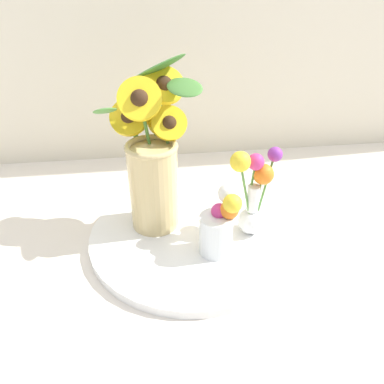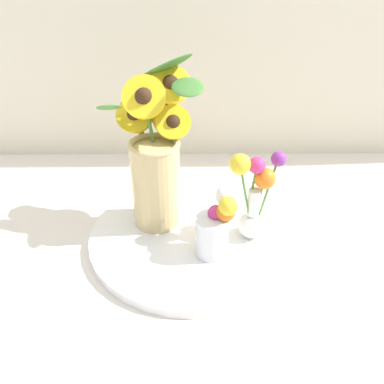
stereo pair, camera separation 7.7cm
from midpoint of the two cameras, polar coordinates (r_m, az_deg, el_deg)
ground_plane at (r=0.80m, az=0.08°, el=-9.30°), size 6.00×6.00×0.00m
serving_tray at (r=0.84m, az=2.66°, el=-6.62°), size 0.45×0.45×0.02m
mason_jar_sunflowers at (r=0.80m, az=-2.70°, el=4.66°), size 0.22×0.19×0.36m
vase_small_center at (r=0.74m, az=6.70°, el=-5.24°), size 0.08×0.07×0.14m
vase_bulb_right at (r=0.78m, az=12.33°, el=-0.67°), size 0.12×0.08×0.20m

